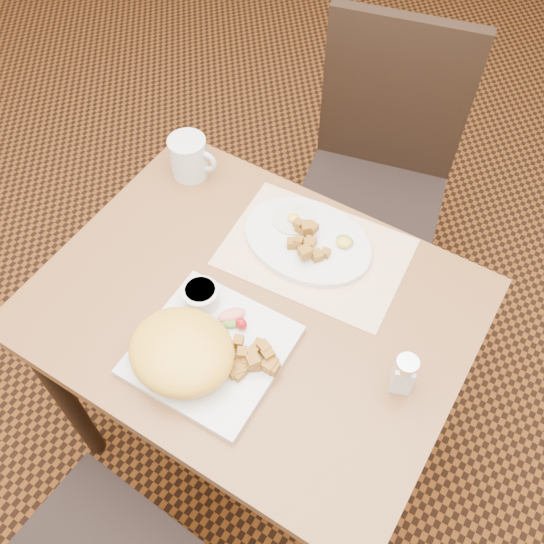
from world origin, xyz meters
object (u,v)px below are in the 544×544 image
(chair_far, at_px, (377,169))
(salt_shaker, at_px, (404,374))
(plate_oval, at_px, (307,241))
(coffee_mug, at_px, (190,157))
(table, at_px, (254,329))
(plate_square, at_px, (211,350))

(chair_far, bearing_deg, salt_shaker, 103.74)
(plate_oval, bearing_deg, coffee_mug, 172.85)
(table, distance_m, coffee_mug, 0.45)
(plate_square, xyz_separation_m, plate_oval, (0.03, 0.34, 0.00))
(table, xyz_separation_m, plate_square, (-0.01, -0.14, 0.12))
(chair_far, bearing_deg, plate_oval, 80.89)
(plate_oval, bearing_deg, table, -95.18)
(table, height_order, salt_shaker, salt_shaker)
(table, xyz_separation_m, coffee_mug, (-0.34, 0.25, 0.16))
(table, distance_m, plate_square, 0.18)
(coffee_mug, bearing_deg, table, -35.97)
(table, bearing_deg, coffee_mug, 144.03)
(table, relative_size, plate_oval, 2.96)
(chair_far, distance_m, plate_square, 0.88)
(table, xyz_separation_m, plate_oval, (0.02, 0.20, 0.12))
(table, relative_size, salt_shaker, 9.00)
(salt_shaker, height_order, coffee_mug, coffee_mug)
(plate_oval, bearing_deg, salt_shaker, -32.81)
(chair_far, bearing_deg, plate_square, 77.57)
(chair_far, relative_size, coffee_mug, 7.96)
(salt_shaker, relative_size, coffee_mug, 0.82)
(table, xyz_separation_m, chair_far, (-0.02, 0.71, -0.10))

